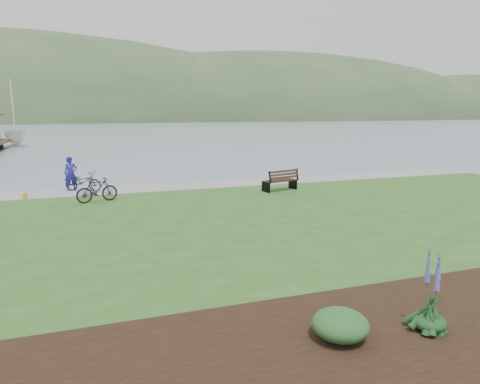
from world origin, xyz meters
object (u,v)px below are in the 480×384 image
object	(u,v)px
park_bench	(281,180)
person	(71,171)
bicycle_a	(83,181)
sailboat	(17,146)

from	to	relation	value
park_bench	person	size ratio (longest dim) A/B	0.95
person	bicycle_a	bearing A→B (deg)	-40.78
person	bicycle_a	size ratio (longest dim) A/B	1.06
person	bicycle_a	world-z (taller)	person
park_bench	person	bearing A→B (deg)	146.55
bicycle_a	sailboat	bearing A→B (deg)	41.47
person	sailboat	xyz separation A→B (m)	(-8.07, 36.87, -1.43)
bicycle_a	sailboat	xyz separation A→B (m)	(-8.63, 37.17, -0.91)
park_bench	sailboat	xyz separation A→B (m)	(-18.22, 40.23, -0.96)
bicycle_a	sailboat	distance (m)	38.17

